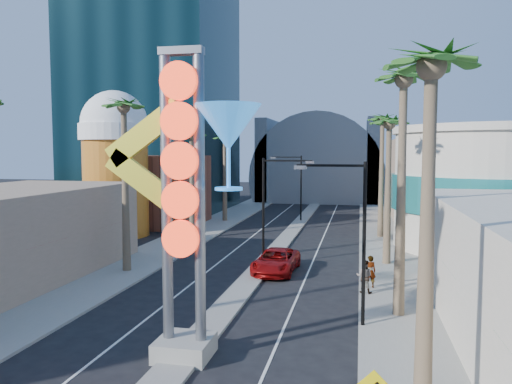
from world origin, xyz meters
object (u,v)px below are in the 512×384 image
Objects in this scene: pedestrian_a at (370,271)px; pedestrian_b at (364,276)px; neon_sign at (202,181)px; red_pickup at (276,261)px.

pedestrian_a is 1.31m from pedestrian_b.
neon_sign is at bearing 50.37° from pedestrian_a.
pedestrian_b is at bearing 58.71° from neon_sign.
neon_sign reaches higher than red_pickup.
pedestrian_b is (6.48, 10.67, -6.18)m from neon_sign.
pedestrian_b is (-0.35, -1.26, -0.01)m from pedestrian_a.
neon_sign is 15.06m from pedestrian_a.
pedestrian_b is at bearing 64.58° from pedestrian_a.
pedestrian_a reaches higher than pedestrian_b.
red_pickup is 7.45m from pedestrian_b.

